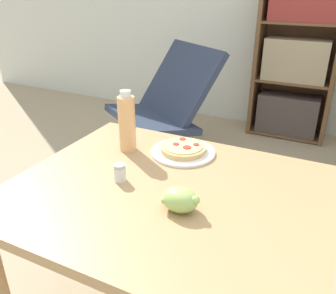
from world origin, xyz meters
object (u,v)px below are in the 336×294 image
drink_bottle (127,123)px  salt_shaker (120,172)px  pizza_on_plate (183,150)px  bookshelf (296,57)px  grape_bunch (180,200)px  lounge_chair_near (162,124)px

drink_bottle → salt_shaker: drink_bottle is taller
drink_bottle → pizza_on_plate: bearing=16.9°
salt_shaker → drink_bottle: bearing=115.8°
bookshelf → salt_shaker: bearing=-95.4°
grape_bunch → lounge_chair_near: bearing=118.9°
drink_bottle → lounge_chair_near: drink_bottle is taller
bookshelf → grape_bunch: bearing=-89.5°
lounge_chair_near → bookshelf: bearing=81.0°
pizza_on_plate → grape_bunch: grape_bunch is taller
drink_bottle → lounge_chair_near: (-0.51, 1.28, -0.55)m
pizza_on_plate → drink_bottle: drink_bottle is taller
drink_bottle → bookshelf: 2.24m
lounge_chair_near → grape_bunch: bearing=-28.0°
pizza_on_plate → lounge_chair_near: bearing=120.6°
salt_shaker → bookshelf: 2.44m
pizza_on_plate → lounge_chair_near: size_ratio=0.25×
drink_bottle → bookshelf: bookshelf is taller
drink_bottle → salt_shaker: size_ratio=3.97×
pizza_on_plate → drink_bottle: 0.24m
salt_shaker → bookshelf: (0.23, 2.43, -0.03)m
lounge_chair_near → bookshelf: size_ratio=0.66×
grape_bunch → drink_bottle: drink_bottle is taller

